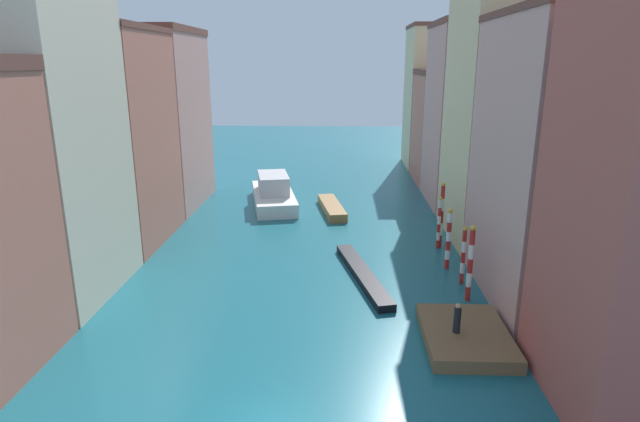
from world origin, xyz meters
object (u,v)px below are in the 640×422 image
at_px(vaporetto_white, 274,193).
at_px(gondola_black, 363,274).
at_px(mooring_pole_1, 463,255).
at_px(motorboat_0, 332,207).
at_px(person_on_dock, 457,319).
at_px(mooring_pole_2, 448,238).
at_px(mooring_pole_0, 470,262).
at_px(mooring_pole_4, 439,222).
at_px(waterfront_dock, 465,336).
at_px(mooring_pole_3, 441,214).

distance_m(vaporetto_white, gondola_black, 20.27).
relative_size(mooring_pole_1, motorboat_0, 0.49).
height_order(person_on_dock, motorboat_0, person_on_dock).
xyz_separation_m(mooring_pole_2, vaporetto_white, (-14.23, 16.52, -1.06)).
bearing_deg(person_on_dock, mooring_pole_0, 71.04).
bearing_deg(mooring_pole_4, person_on_dock, -96.38).
bearing_deg(mooring_pole_1, gondola_black, 174.08).
relative_size(person_on_dock, vaporetto_white, 0.14).
relative_size(waterfront_dock, mooring_pole_4, 1.45).
bearing_deg(waterfront_dock, mooring_pole_2, 84.46).
height_order(mooring_pole_3, motorboat_0, mooring_pole_3).
bearing_deg(waterfront_dock, mooring_pole_4, 85.70).
xyz_separation_m(mooring_pole_1, mooring_pole_3, (-0.15, 6.99, 0.66)).
height_order(mooring_pole_1, mooring_pole_4, mooring_pole_4).
height_order(mooring_pole_3, gondola_black, mooring_pole_3).
xyz_separation_m(mooring_pole_0, mooring_pole_1, (0.17, 2.50, -0.45)).
relative_size(mooring_pole_2, vaporetto_white, 0.38).
height_order(mooring_pole_4, motorboat_0, mooring_pole_4).
bearing_deg(waterfront_dock, vaporetto_white, 116.42).
bearing_deg(person_on_dock, mooring_pole_3, 82.95).
relative_size(mooring_pole_4, motorboat_0, 0.52).
distance_m(person_on_dock, mooring_pole_2, 10.54).
relative_size(vaporetto_white, motorboat_0, 1.44).
distance_m(mooring_pole_3, motorboat_0, 13.24).
xyz_separation_m(mooring_pole_0, vaporetto_white, (-14.50, 21.65, -1.27)).
relative_size(mooring_pole_2, mooring_pole_3, 0.84).
xyz_separation_m(person_on_dock, mooring_pole_0, (1.81, 5.27, 1.01)).
bearing_deg(motorboat_0, mooring_pole_4, -50.11).
bearing_deg(mooring_pole_0, mooring_pole_4, 91.16).
bearing_deg(vaporetto_white, person_on_dock, -64.76).
height_order(mooring_pole_3, mooring_pole_4, mooring_pole_3).
bearing_deg(mooring_pole_3, gondola_black, -134.60).
xyz_separation_m(mooring_pole_1, vaporetto_white, (-14.67, 19.15, -0.82)).
height_order(mooring_pole_0, mooring_pole_4, mooring_pole_0).
xyz_separation_m(gondola_black, motorboat_0, (-2.36, 16.13, 0.14)).
bearing_deg(mooring_pole_2, mooring_pole_1, -80.38).
relative_size(mooring_pole_0, mooring_pole_1, 1.23).
distance_m(mooring_pole_3, gondola_black, 9.21).
xyz_separation_m(vaporetto_white, gondola_black, (8.27, -18.49, -0.91)).
bearing_deg(gondola_black, vaporetto_white, 114.11).
xyz_separation_m(mooring_pole_1, mooring_pole_4, (-0.36, 6.75, 0.12)).
bearing_deg(mooring_pole_2, mooring_pole_3, 86.19).
xyz_separation_m(person_on_dock, gondola_black, (-4.42, 8.44, -1.18)).
height_order(mooring_pole_1, motorboat_0, mooring_pole_1).
bearing_deg(mooring_pole_1, mooring_pole_2, 99.62).
bearing_deg(vaporetto_white, mooring_pole_2, -49.27).
distance_m(waterfront_dock, mooring_pole_2, 10.35).
bearing_deg(mooring_pole_0, gondola_black, 153.05).
distance_m(mooring_pole_1, mooring_pole_2, 2.68).
bearing_deg(mooring_pole_0, mooring_pole_3, 89.91).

